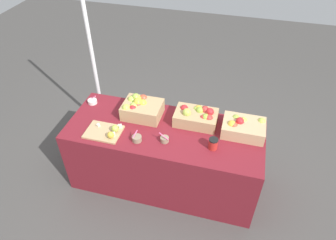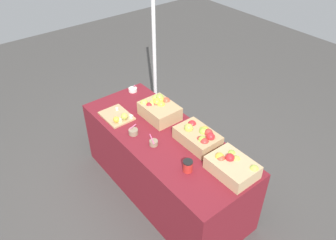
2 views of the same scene
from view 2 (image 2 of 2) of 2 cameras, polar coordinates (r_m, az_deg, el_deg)
The scene contains 11 objects.
ground_plane at distance 3.67m, azimuth -0.57°, elevation -11.64°, with size 10.00×10.00×0.00m, color #474442.
table at distance 3.40m, azimuth -0.60°, elevation -7.50°, with size 1.90×0.76×0.74m, color maroon.
apple_crate_left at distance 2.80m, azimuth 10.97°, elevation -7.76°, with size 0.39×0.29×0.17m.
apple_crate_middle at distance 3.03m, azimuth 5.33°, elevation -2.83°, with size 0.41×0.26×0.18m.
apple_crate_right at distance 3.35m, azimuth -1.61°, elevation 1.98°, with size 0.38×0.29×0.20m.
cutting_board_front at distance 3.40m, azimuth -8.58°, elevation 0.62°, with size 0.34×0.25×0.09m.
sample_bowl_near at distance 3.03m, azimuth -2.50°, elevation -3.92°, with size 0.10×0.08×0.10m.
sample_bowl_mid at distance 3.17m, azimuth -5.99°, elevation -2.01°, with size 0.09×0.09×0.10m.
sample_bowl_far at distance 3.81m, azimuth -6.07°, elevation 5.23°, with size 0.10×0.10×0.10m.
coffee_cup at distance 2.78m, azimuth 3.42°, elevation -7.90°, with size 0.08×0.08×0.11m.
tent_pole at distance 3.99m, azimuth -2.38°, elevation 12.10°, with size 0.04×0.04×2.16m, color white.
Camera 2 is at (1.93, -1.48, 2.74)m, focal length 35.44 mm.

